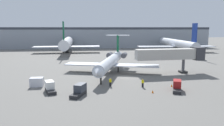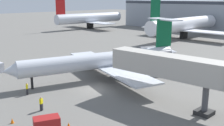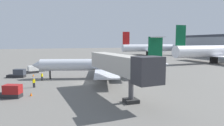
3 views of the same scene
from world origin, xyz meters
TOP-DOWN VIEW (x-y plane):
  - ground_plane at (0.00, 0.00)m, footprint 400.00×400.00m
  - regional_jet at (-2.90, 5.40)m, footprint 24.08×29.87m
  - jet_bridge at (12.57, 2.96)m, footprint 17.68×4.30m
  - ground_crew_marshaller at (-4.60, -7.98)m, footprint 0.47×0.41m
  - ground_crew_loader at (1.53, -9.36)m, footprint 0.43×0.48m
  - baggage_tug_lead at (7.15, -12.39)m, footprint 2.82×4.23m
  - baggage_tug_trailing at (-10.44, -13.09)m, footprint 2.87×4.23m
  - baggage_tug_spare at (-15.75, -10.41)m, footprint 2.59×4.24m
  - cargo_container_uld at (-18.91, -6.37)m, footprint 2.51×1.80m
  - traffic_cone_near at (7.26, -9.60)m, footprint 0.36×0.36m
  - traffic_cone_mid at (2.34, -13.27)m, footprint 0.36×0.36m
  - traffic_cone_far at (-10.63, -9.90)m, footprint 0.36×0.36m
  - parked_airliner_west_end at (-62.36, 50.71)m, footprint 27.26×32.28m
  - parked_airliner_west_mid at (-18.14, 52.99)m, footprint 29.93×35.58m

SIDE VIEW (x-z plane):
  - ground_plane at x=0.00m, z-range -0.10..0.00m
  - traffic_cone_near at x=7.26m, z-range 0.00..0.55m
  - traffic_cone_mid at x=2.34m, z-range 0.00..0.55m
  - traffic_cone_far at x=-10.63m, z-range 0.00..0.55m
  - baggage_tug_lead at x=7.15m, z-range -0.11..1.79m
  - baggage_tug_trailing at x=-10.44m, z-range -0.11..1.79m
  - baggage_tug_spare at x=-15.75m, z-range -0.11..1.79m
  - ground_crew_marshaller at x=-4.60m, z-range 0.01..1.70m
  - ground_crew_loader at x=1.53m, z-range 0.01..1.70m
  - cargo_container_uld at x=-18.91m, z-range 0.00..1.76m
  - regional_jet at x=-2.90m, z-range -1.53..7.69m
  - parked_airliner_west_end at x=-62.36m, z-range -2.40..11.06m
  - parked_airliner_west_mid at x=-18.14m, z-range -2.40..11.31m
  - jet_bridge at x=12.57m, z-range 1.54..8.01m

